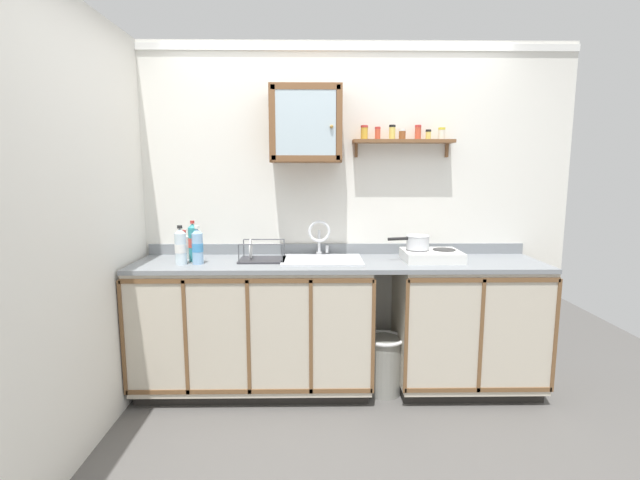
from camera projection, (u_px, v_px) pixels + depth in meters
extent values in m
plane|color=#565451|center=(340.00, 411.00, 3.03)|extent=(5.89, 5.89, 0.00)
cube|color=silver|center=(337.00, 215.00, 3.46)|extent=(3.49, 0.05, 2.51)
cube|color=white|center=(338.00, 47.00, 3.25)|extent=(3.49, 0.02, 0.05)
cube|color=silver|center=(81.00, 231.00, 2.52)|extent=(0.05, 3.40, 2.51)
cube|color=black|center=(256.00, 382.00, 3.36)|extent=(1.60, 0.51, 0.08)
cube|color=beige|center=(254.00, 323.00, 3.26)|extent=(1.64, 0.57, 0.85)
cube|color=brown|center=(247.00, 281.00, 2.91)|extent=(1.64, 0.01, 0.03)
cube|color=brown|center=(250.00, 392.00, 3.03)|extent=(1.64, 0.01, 0.03)
cube|color=brown|center=(122.00, 339.00, 2.96)|extent=(0.02, 0.01, 0.78)
cube|color=brown|center=(185.00, 338.00, 2.97)|extent=(0.02, 0.01, 0.78)
cube|color=brown|center=(248.00, 338.00, 2.97)|extent=(0.02, 0.01, 0.78)
cube|color=brown|center=(311.00, 338.00, 2.98)|extent=(0.02, 0.01, 0.78)
cube|color=brown|center=(373.00, 337.00, 2.98)|extent=(0.02, 0.01, 0.78)
cube|color=black|center=(462.00, 381.00, 3.38)|extent=(0.97, 0.51, 0.08)
cube|color=beige|center=(467.00, 322.00, 3.28)|extent=(0.99, 0.57, 0.85)
cube|color=brown|center=(484.00, 280.00, 2.94)|extent=(0.99, 0.01, 0.03)
cube|color=brown|center=(478.00, 390.00, 3.05)|extent=(0.99, 0.01, 0.03)
cube|color=brown|center=(406.00, 337.00, 2.99)|extent=(0.02, 0.01, 0.78)
cube|color=brown|center=(481.00, 337.00, 2.99)|extent=(0.02, 0.01, 0.78)
cube|color=brown|center=(556.00, 336.00, 3.00)|extent=(0.02, 0.01, 0.78)
cube|color=gray|center=(339.00, 263.00, 3.20)|extent=(2.85, 0.60, 0.03)
cube|color=gray|center=(337.00, 249.00, 3.47)|extent=(2.85, 0.02, 0.08)
cube|color=silver|center=(322.00, 260.00, 3.22)|extent=(0.57, 0.40, 0.01)
cube|color=slate|center=(322.00, 275.00, 3.23)|extent=(0.48, 0.33, 0.01)
cube|color=slate|center=(321.00, 263.00, 3.39)|extent=(0.48, 0.01, 0.11)
cube|color=slate|center=(322.00, 273.00, 3.06)|extent=(0.48, 0.01, 0.11)
cylinder|color=#4C4C51|center=(322.00, 275.00, 3.23)|extent=(0.04, 0.04, 0.01)
cylinder|color=silver|center=(319.00, 253.00, 3.43)|extent=(0.05, 0.05, 0.02)
cylinder|color=silver|center=(319.00, 241.00, 3.42)|extent=(0.02, 0.02, 0.17)
torus|color=silver|center=(319.00, 231.00, 3.34)|extent=(0.16, 0.02, 0.16)
cylinder|color=silver|center=(327.00, 249.00, 3.43)|extent=(0.02, 0.02, 0.06)
cube|color=silver|center=(431.00, 256.00, 3.22)|extent=(0.40, 0.33, 0.07)
cylinder|color=#2D2D2D|center=(417.00, 250.00, 3.23)|extent=(0.16, 0.16, 0.01)
cylinder|color=#2D2D2D|center=(444.00, 250.00, 3.24)|extent=(0.16, 0.16, 0.01)
cylinder|color=black|center=(423.00, 260.00, 3.06)|extent=(0.03, 0.02, 0.03)
cylinder|color=black|center=(451.00, 260.00, 3.07)|extent=(0.03, 0.02, 0.03)
cylinder|color=silver|center=(418.00, 243.00, 3.23)|extent=(0.16, 0.16, 0.10)
torus|color=silver|center=(418.00, 236.00, 3.22)|extent=(0.17, 0.17, 0.01)
cylinder|color=black|center=(398.00, 239.00, 3.18)|extent=(0.15, 0.06, 0.02)
cylinder|color=white|center=(185.00, 248.00, 3.28)|extent=(0.06, 0.06, 0.16)
cone|color=white|center=(184.00, 235.00, 3.26)|extent=(0.06, 0.06, 0.03)
cylinder|color=red|center=(184.00, 231.00, 3.26)|extent=(0.03, 0.03, 0.02)
cylinder|color=white|center=(185.00, 249.00, 3.28)|extent=(0.06, 0.06, 0.04)
cylinder|color=teal|center=(193.00, 244.00, 3.18)|extent=(0.06, 0.06, 0.24)
cone|color=teal|center=(192.00, 226.00, 3.16)|extent=(0.06, 0.06, 0.03)
cylinder|color=red|center=(192.00, 222.00, 3.16)|extent=(0.03, 0.03, 0.02)
cylinder|color=#D84C3F|center=(193.00, 243.00, 3.18)|extent=(0.07, 0.07, 0.07)
cylinder|color=#8CB7E0|center=(198.00, 249.00, 3.09)|extent=(0.07, 0.07, 0.21)
cone|color=#8CB7E0|center=(197.00, 231.00, 3.07)|extent=(0.07, 0.07, 0.03)
cylinder|color=white|center=(197.00, 227.00, 3.07)|extent=(0.03, 0.03, 0.02)
cylinder|color=#3F8CCC|center=(198.00, 247.00, 3.09)|extent=(0.08, 0.08, 0.06)
cylinder|color=silver|center=(181.00, 249.00, 3.07)|extent=(0.08, 0.08, 0.21)
cone|color=silver|center=(180.00, 231.00, 3.05)|extent=(0.07, 0.07, 0.03)
cylinder|color=#262626|center=(180.00, 227.00, 3.05)|extent=(0.03, 0.03, 0.02)
cylinder|color=white|center=(181.00, 248.00, 3.07)|extent=(0.08, 0.08, 0.06)
cube|color=#333338|center=(262.00, 260.00, 3.21)|extent=(0.32, 0.25, 0.01)
cylinder|color=#4C4F54|center=(239.00, 253.00, 3.09)|extent=(0.01, 0.01, 0.12)
cylinder|color=#4C4F54|center=(282.00, 253.00, 3.09)|extent=(0.01, 0.01, 0.12)
cylinder|color=#4C4F54|center=(244.00, 248.00, 3.32)|extent=(0.01, 0.01, 0.12)
cylinder|color=#4C4F54|center=(284.00, 248.00, 3.32)|extent=(0.01, 0.01, 0.12)
cylinder|color=#4C4F54|center=(260.00, 244.00, 3.08)|extent=(0.29, 0.01, 0.01)
cylinder|color=#4C4F54|center=(264.00, 239.00, 3.31)|extent=(0.29, 0.01, 0.01)
cylinder|color=white|center=(251.00, 249.00, 3.20)|extent=(0.01, 0.14, 0.14)
cube|color=brown|center=(306.00, 125.00, 3.20)|extent=(0.50, 0.27, 0.53)
cube|color=silver|center=(306.00, 123.00, 3.07)|extent=(0.41, 0.01, 0.43)
cube|color=brown|center=(272.00, 123.00, 3.06)|extent=(0.04, 0.01, 0.50)
cube|color=brown|center=(339.00, 123.00, 3.07)|extent=(0.04, 0.01, 0.50)
cube|color=brown|center=(305.00, 86.00, 3.03)|extent=(0.47, 0.01, 0.04)
cube|color=brown|center=(306.00, 158.00, 3.10)|extent=(0.47, 0.01, 0.04)
sphere|color=olive|center=(332.00, 127.00, 3.06)|extent=(0.02, 0.02, 0.02)
cube|color=brown|center=(403.00, 141.00, 3.29)|extent=(0.73, 0.14, 0.02)
cube|color=brown|center=(356.00, 150.00, 3.35)|extent=(0.02, 0.03, 0.10)
cube|color=brown|center=(447.00, 150.00, 3.36)|extent=(0.02, 0.03, 0.10)
cylinder|color=gold|center=(364.00, 134.00, 3.27)|extent=(0.05, 0.05, 0.08)
cylinder|color=red|center=(364.00, 127.00, 3.26)|extent=(0.05, 0.05, 0.02)
cylinder|color=#CC4C33|center=(378.00, 134.00, 3.29)|extent=(0.04, 0.04, 0.07)
cylinder|color=red|center=(378.00, 128.00, 3.29)|extent=(0.04, 0.04, 0.02)
cylinder|color=#E0C659|center=(392.00, 133.00, 3.27)|extent=(0.04, 0.04, 0.09)
cylinder|color=black|center=(392.00, 126.00, 3.26)|extent=(0.05, 0.05, 0.02)
cylinder|color=brown|center=(402.00, 135.00, 3.28)|extent=(0.05, 0.05, 0.06)
cylinder|color=white|center=(402.00, 130.00, 3.27)|extent=(0.05, 0.05, 0.02)
cylinder|color=#CC4C33|center=(418.00, 134.00, 3.30)|extent=(0.04, 0.04, 0.09)
cylinder|color=red|center=(418.00, 126.00, 3.29)|extent=(0.05, 0.05, 0.02)
cylinder|color=#E0C659|center=(428.00, 136.00, 3.29)|extent=(0.04, 0.04, 0.06)
cylinder|color=black|center=(428.00, 131.00, 3.28)|extent=(0.04, 0.04, 0.02)
cylinder|color=silver|center=(442.00, 135.00, 3.30)|extent=(0.05, 0.05, 0.07)
cylinder|color=yellow|center=(442.00, 129.00, 3.29)|extent=(0.05, 0.05, 0.02)
cylinder|color=gray|center=(383.00, 365.00, 3.27)|extent=(0.27, 0.27, 0.41)
torus|color=white|center=(384.00, 338.00, 3.24)|extent=(0.30, 0.30, 0.03)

